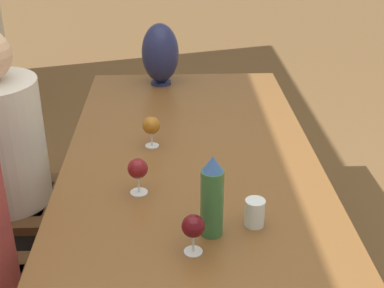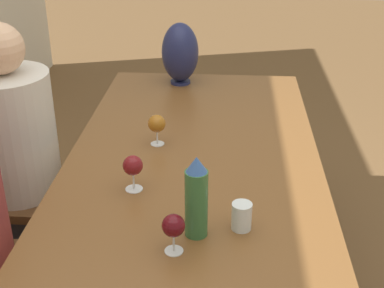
# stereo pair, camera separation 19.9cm
# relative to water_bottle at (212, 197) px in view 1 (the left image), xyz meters

# --- Properties ---
(dining_table) EXTENTS (2.50, 1.00, 0.73)m
(dining_table) POSITION_rel_water_bottle_xyz_m (0.25, 0.04, -0.19)
(dining_table) COLOR brown
(dining_table) RESTS_ON ground_plane
(water_bottle) EXTENTS (0.07, 0.07, 0.27)m
(water_bottle) POSITION_rel_water_bottle_xyz_m (0.00, 0.00, 0.00)
(water_bottle) COLOR #336638
(water_bottle) RESTS_ON dining_table
(water_tumbler) EXTENTS (0.06, 0.06, 0.09)m
(water_tumbler) POSITION_rel_water_bottle_xyz_m (0.04, -0.14, -0.09)
(water_tumbler) COLOR silver
(water_tumbler) RESTS_ON dining_table
(vase) EXTENTS (0.19, 0.19, 0.33)m
(vase) POSITION_rel_water_bottle_xyz_m (1.34, 0.17, 0.04)
(vase) COLOR #1E234C
(vase) RESTS_ON dining_table
(wine_glass_1) EXTENTS (0.07, 0.07, 0.13)m
(wine_glass_1) POSITION_rel_water_bottle_xyz_m (-0.09, 0.06, -0.04)
(wine_glass_1) COLOR silver
(wine_glass_1) RESTS_ON dining_table
(wine_glass_3) EXTENTS (0.07, 0.07, 0.13)m
(wine_glass_3) POSITION_rel_water_bottle_xyz_m (0.61, 0.20, -0.04)
(wine_glass_3) COLOR silver
(wine_glass_3) RESTS_ON dining_table
(wine_glass_6) EXTENTS (0.07, 0.07, 0.13)m
(wine_glass_6) POSITION_rel_water_bottle_xyz_m (0.24, 0.24, -0.04)
(wine_glass_6) COLOR silver
(wine_glass_6) RESTS_ON dining_table
(person_far) EXTENTS (0.37, 0.37, 1.21)m
(person_far) POSITION_rel_water_bottle_xyz_m (0.64, 0.81, -0.21)
(person_far) COLOR #2D2D38
(person_far) RESTS_ON ground_plane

